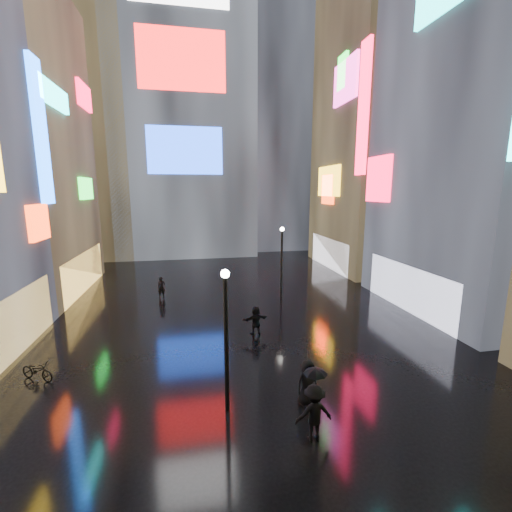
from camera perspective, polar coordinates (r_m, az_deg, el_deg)
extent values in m
plane|color=black|center=(23.67, -3.71, -8.31)|extent=(140.00, 140.00, 0.00)
cube|color=#FFC659|center=(19.28, -36.50, -10.35)|extent=(0.20, 10.00, 3.00)
cube|color=#F6360C|center=(22.12, -32.51, 4.75)|extent=(0.25, 2.24, 1.94)
cube|color=blue|center=(23.84, -32.26, 17.05)|extent=(0.25, 1.40, 8.00)
cube|color=#FFC659|center=(30.07, -26.81, -2.35)|extent=(0.20, 10.00, 3.00)
cube|color=#18DD2E|center=(31.09, -26.48, 10.03)|extent=(0.25, 3.00, 1.71)
cube|color=#18E9E5|center=(26.73, -30.73, 22.04)|extent=(0.25, 4.84, 1.37)
cube|color=#F60C33|center=(33.76, -26.72, 22.69)|extent=(0.25, 3.32, 1.94)
cube|color=black|center=(27.77, 35.61, 24.06)|extent=(10.00, 12.00, 30.00)
cube|color=white|center=(24.48, 24.09, -4.95)|extent=(0.20, 9.00, 3.00)
cube|color=#F60C33|center=(26.99, 19.76, 11.97)|extent=(0.25, 2.99, 3.26)
cube|color=#F60C33|center=(30.15, 17.49, 22.33)|extent=(0.25, 1.40, 10.00)
cube|color=black|center=(37.76, 20.26, 19.74)|extent=(10.00, 12.00, 28.00)
cube|color=white|center=(35.59, 12.15, 0.49)|extent=(0.20, 9.00, 3.00)
cube|color=yellow|center=(35.25, 12.04, 12.10)|extent=(0.25, 4.92, 2.91)
cube|color=#F631AE|center=(33.93, 14.71, 26.36)|extent=(0.25, 4.36, 3.46)
cube|color=#F6360C|center=(35.34, 11.91, 10.77)|extent=(0.25, 2.63, 2.87)
cube|color=#18DD2E|center=(34.79, 14.25, 27.56)|extent=(0.25, 1.69, 2.90)
cube|color=black|center=(48.04, -12.10, 26.65)|extent=(16.00, 14.00, 42.00)
cube|color=#FF1414|center=(41.26, -12.29, 29.36)|extent=(9.00, 0.20, 6.00)
cube|color=#194CFF|center=(39.32, -11.74, 16.85)|extent=(8.00, 0.20, 5.00)
cube|color=black|center=(50.45, 2.93, 21.42)|extent=(12.00, 12.00, 34.00)
cube|color=black|center=(45.90, -26.17, 16.36)|extent=(10.00, 10.00, 26.00)
cylinder|color=black|center=(12.30, -4.96, -14.57)|extent=(0.16, 0.16, 5.00)
sphere|color=white|center=(11.44, -5.17, -2.96)|extent=(0.30, 0.30, 0.30)
cylinder|color=black|center=(24.99, 4.30, -1.33)|extent=(0.16, 0.16, 5.00)
sphere|color=white|center=(24.58, 4.39, 4.49)|extent=(0.30, 0.30, 0.30)
imported|color=black|center=(11.92, 9.63, -24.38)|extent=(1.21, 0.72, 1.85)
imported|color=black|center=(13.47, 8.52, -20.10)|extent=(0.96, 0.74, 1.74)
imported|color=black|center=(19.00, -0.03, -10.70)|extent=(1.53, 0.74, 1.58)
imported|color=black|center=(26.06, -15.47, -5.09)|extent=(0.66, 0.55, 1.56)
imported|color=black|center=(11.26, 9.84, -19.24)|extent=(0.98, 0.98, 0.61)
imported|color=black|center=(12.85, 8.69, -15.13)|extent=(1.04, 1.02, 0.86)
imported|color=black|center=(17.52, -32.66, -15.77)|extent=(1.69, 1.27, 0.85)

